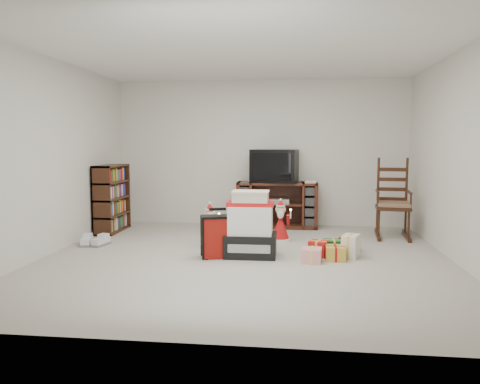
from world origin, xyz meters
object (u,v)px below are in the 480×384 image
object	(u,v)px
tv_stand	(277,205)
sneaker_pair	(94,242)
gift_cluster	(333,247)
crt_television	(275,166)
mrs_claus_figurine	(210,230)
teddy_bear	(264,243)
rocking_chair	(392,209)
santa_figurine	(280,225)
bookshelf	(112,200)
red_suitcase	(219,236)
gift_pile	(251,228)

from	to	relation	value
tv_stand	sneaker_pair	world-z (taller)	tv_stand
gift_cluster	crt_television	xyz separation A→B (m)	(-0.83, 1.99, 0.93)
mrs_claus_figurine	teddy_bear	bearing A→B (deg)	-25.71
gift_cluster	sneaker_pair	bearing A→B (deg)	175.46
mrs_claus_figurine	tv_stand	bearing A→B (deg)	62.28
mrs_claus_figurine	gift_cluster	distance (m)	1.68
rocking_chair	gift_cluster	world-z (taller)	rocking_chair
santa_figurine	bookshelf	bearing A→B (deg)	170.83
rocking_chair	crt_television	world-z (taller)	crt_television
tv_stand	teddy_bear	xyz separation A→B (m)	(-0.09, -1.99, -0.24)
bookshelf	teddy_bear	xyz separation A→B (m)	(2.53, -1.30, -0.37)
bookshelf	rocking_chair	bearing A→B (deg)	1.40
red_suitcase	gift_cluster	world-z (taller)	red_suitcase
mrs_claus_figurine	crt_television	size ratio (longest dim) A/B	0.75
gift_pile	crt_television	xyz separation A→B (m)	(0.20, 2.09, 0.69)
bookshelf	gift_cluster	xyz separation A→B (m)	(3.41, -1.31, -0.40)
rocking_chair	gift_pile	world-z (taller)	rocking_chair
mrs_claus_figurine	gift_pile	bearing A→B (deg)	-38.30
red_suitcase	teddy_bear	bearing A→B (deg)	6.84
rocking_chair	red_suitcase	bearing A→B (deg)	-139.39
teddy_bear	sneaker_pair	bearing A→B (deg)	173.98
gift_pile	santa_figurine	xyz separation A→B (m)	(0.34, 0.98, -0.12)
bookshelf	red_suitcase	bearing A→B (deg)	-37.70
tv_stand	gift_cluster	distance (m)	2.16
bookshelf	sneaker_pair	size ratio (longest dim) A/B	2.74
gift_pile	crt_television	size ratio (longest dim) A/B	0.99
teddy_bear	gift_pile	bearing A→B (deg)	-144.95
santa_figurine	sneaker_pair	xyz separation A→B (m)	(-2.57, -0.61, -0.18)
tv_stand	crt_television	bearing A→B (deg)	-171.99
gift_pile	teddy_bear	distance (m)	0.28
santa_figurine	teddy_bear	bearing A→B (deg)	-102.16
bookshelf	mrs_claus_figurine	bearing A→B (deg)	-27.87
gift_pile	sneaker_pair	world-z (taller)	gift_pile
teddy_bear	tv_stand	bearing A→B (deg)	87.44
bookshelf	santa_figurine	world-z (taller)	bookshelf
rocking_chair	red_suitcase	size ratio (longest dim) A/B	2.02
tv_stand	teddy_bear	bearing A→B (deg)	-94.18
rocking_chair	santa_figurine	bearing A→B (deg)	-155.72
tv_stand	gift_cluster	bearing A→B (deg)	-70.10
gift_pile	sneaker_pair	size ratio (longest dim) A/B	2.06
bookshelf	gift_cluster	world-z (taller)	bookshelf
santa_figurine	gift_cluster	world-z (taller)	santa_figurine
santa_figurine	crt_television	size ratio (longest dim) A/B	0.74
teddy_bear	sneaker_pair	size ratio (longest dim) A/B	0.85
santa_figurine	red_suitcase	bearing A→B (deg)	-123.59
teddy_bear	santa_figurine	distance (m)	0.89
bookshelf	mrs_claus_figurine	xyz separation A→B (m)	(1.77, -0.94, -0.28)
tv_stand	bookshelf	size ratio (longest dim) A/B	1.26
bookshelf	teddy_bear	world-z (taller)	bookshelf
teddy_bear	gift_cluster	size ratio (longest dim) A/B	0.36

